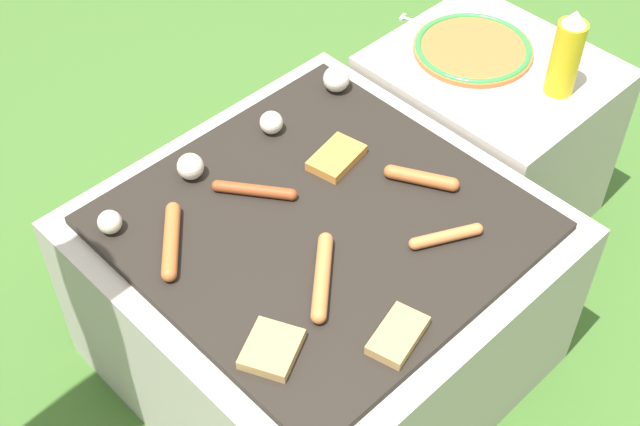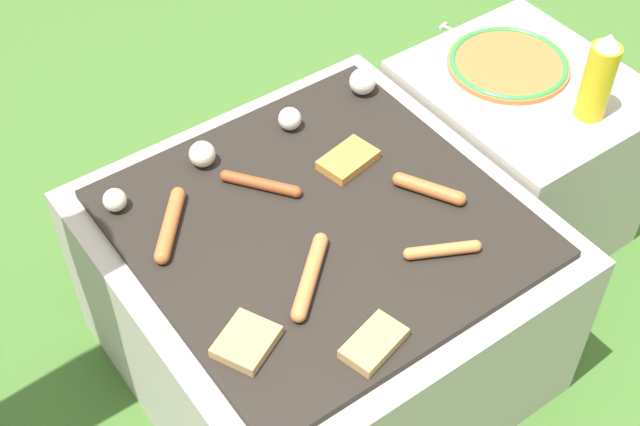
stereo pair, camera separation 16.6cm
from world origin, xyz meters
The scene contains 15 objects.
ground_plane centered at (0.00, 0.00, 0.00)m, with size 14.00×14.00×0.00m, color #3D6628.
grill centered at (0.00, 0.00, 0.22)m, with size 0.78×0.78×0.44m.
side_ledge centered at (0.62, 0.07, 0.22)m, with size 0.44×0.50×0.44m.
sausage_back_left centered at (-0.10, -0.11, 0.46)m, with size 0.16×0.14×0.03m.
sausage_mid_right centered at (0.21, -0.07, 0.46)m, with size 0.09×0.14×0.03m.
sausage_back_center centered at (-0.04, 0.14, 0.45)m, with size 0.11×0.14×0.02m.
sausage_back_right centered at (0.13, -0.20, 0.45)m, with size 0.13×0.08×0.02m.
sausage_front_center centered at (-0.24, 0.14, 0.46)m, with size 0.13×0.15×0.03m.
bread_slice_center centered at (0.14, 0.09, 0.45)m, with size 0.13×0.09×0.02m.
bread_slice_right centered at (-0.10, -0.29, 0.45)m, with size 0.12×0.09×0.02m.
bread_slice_left centered at (-0.27, -0.16, 0.45)m, with size 0.13×0.12×0.02m.
mushroom_row centered at (0.05, 0.26, 0.47)m, with size 0.65×0.06×0.06m.
plate_colorful centered at (0.62, 0.14, 0.45)m, with size 0.27×0.27×0.02m.
condiment_bottle centered at (0.64, -0.08, 0.54)m, with size 0.06×0.06×0.20m.
fork_utensil centered at (0.63, 0.26, 0.45)m, with size 0.08×0.19×0.01m.
Camera 2 is at (-0.67, -0.93, 1.67)m, focal length 50.00 mm.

